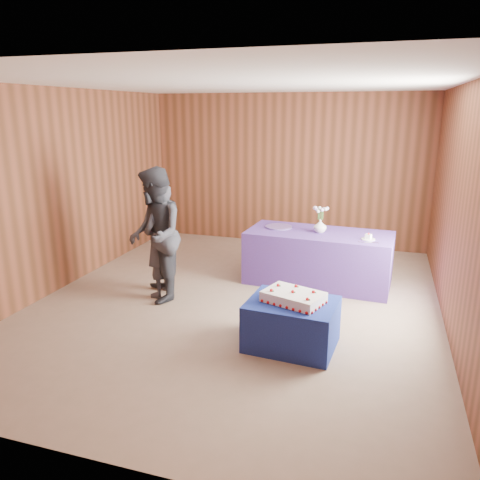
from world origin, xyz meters
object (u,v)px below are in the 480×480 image
at_px(cake_table, 292,324).
at_px(guest_right, 155,235).
at_px(vase, 320,226).
at_px(guest_left, 160,241).
at_px(serving_table, 318,258).
at_px(sheet_cake, 293,297).

distance_m(cake_table, guest_right, 2.16).
bearing_deg(cake_table, vase, 94.43).
bearing_deg(vase, guest_left, -151.29).
bearing_deg(serving_table, vase, -43.91).
bearing_deg(guest_right, vase, 91.96).
height_order(guest_left, guest_right, guest_right).
height_order(serving_table, sheet_cake, serving_table).
bearing_deg(guest_left, vase, 124.51).
distance_m(vase, guest_right, 2.27).
bearing_deg(guest_right, guest_left, 156.00).
xyz_separation_m(sheet_cake, guest_left, (-1.95, 0.89, 0.20)).
height_order(sheet_cake, guest_right, guest_right).
bearing_deg(vase, serving_table, 132.59).
bearing_deg(serving_table, sheet_cake, -85.98).
bearing_deg(serving_table, guest_right, -144.14).
relative_size(sheet_cake, vase, 3.83).
relative_size(sheet_cake, guest_right, 0.41).
bearing_deg(guest_left, serving_table, 124.69).
distance_m(serving_table, guest_left, 2.24).
height_order(sheet_cake, vase, vase).
height_order(vase, guest_left, guest_left).
height_order(vase, guest_right, guest_right).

